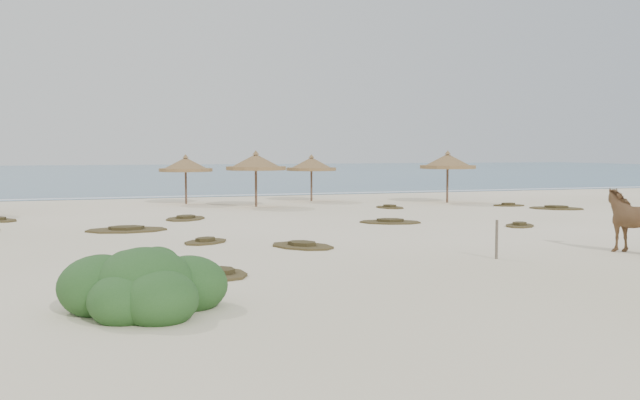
% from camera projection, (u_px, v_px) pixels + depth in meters
% --- Properties ---
extents(ground, '(160.00, 160.00, 0.00)m').
position_uv_depth(ground, '(413.00, 252.00, 19.86)').
color(ground, white).
rests_on(ground, ground).
extents(ocean, '(200.00, 100.00, 0.01)m').
position_uv_depth(ocean, '(151.00, 172.00, 90.70)').
color(ocean, '#2B5783').
rests_on(ocean, ground).
extents(foam_line, '(70.00, 0.60, 0.01)m').
position_uv_depth(foam_line, '(227.00, 196.00, 44.42)').
color(foam_line, white).
rests_on(foam_line, ground).
extents(palapa_2, '(2.87, 2.87, 2.63)m').
position_uv_depth(palapa_2, '(186.00, 165.00, 37.43)').
color(palapa_2, brown).
rests_on(palapa_2, ground).
extents(palapa_3, '(3.76, 3.76, 2.83)m').
position_uv_depth(palapa_3, '(256.00, 163.00, 35.53)').
color(palapa_3, brown).
rests_on(palapa_3, ground).
extents(palapa_4, '(2.95, 2.95, 2.61)m').
position_uv_depth(palapa_4, '(311.00, 165.00, 39.52)').
color(palapa_4, brown).
rests_on(palapa_4, ground).
extents(palapa_5, '(4.01, 4.01, 2.83)m').
position_uv_depth(palapa_5, '(448.00, 162.00, 38.40)').
color(palapa_5, brown).
rests_on(palapa_5, ground).
extents(fence_post_near, '(0.08, 0.08, 1.02)m').
position_uv_depth(fence_post_near, '(497.00, 239.00, 18.56)').
color(fence_post_near, '#685C4E').
rests_on(fence_post_near, ground).
extents(bush, '(2.97, 2.62, 1.33)m').
position_uv_depth(bush, '(145.00, 288.00, 12.41)').
color(bush, '#2E5826').
rests_on(bush, ground).
extents(scrub_1, '(2.95, 2.02, 0.16)m').
position_uv_depth(scrub_1, '(126.00, 229.00, 25.05)').
color(scrub_1, '#4C3E21').
rests_on(scrub_1, ground).
extents(scrub_2, '(1.91, 1.89, 0.16)m').
position_uv_depth(scrub_2, '(206.00, 241.00, 21.80)').
color(scrub_2, '#4C3E21').
rests_on(scrub_2, ground).
extents(scrub_3, '(2.85, 2.45, 0.16)m').
position_uv_depth(scrub_3, '(390.00, 222.00, 27.82)').
color(scrub_3, '#4C3E21').
rests_on(scrub_3, ground).
extents(scrub_4, '(1.81, 1.83, 0.16)m').
position_uv_depth(scrub_4, '(520.00, 225.00, 26.50)').
color(scrub_4, '#4C3E21').
rests_on(scrub_4, ground).
extents(scrub_5, '(3.01, 2.91, 0.16)m').
position_uv_depth(scrub_5, '(556.00, 208.00, 34.41)').
color(scrub_5, '#4C3E21').
rests_on(scrub_5, ground).
extents(scrub_7, '(1.41, 1.93, 0.16)m').
position_uv_depth(scrub_7, '(390.00, 207.00, 34.96)').
color(scrub_7, '#4C3E21').
rests_on(scrub_7, ground).
extents(scrub_9, '(2.27, 2.55, 0.16)m').
position_uv_depth(scrub_9, '(302.00, 245.00, 20.85)').
color(scrub_9, '#4C3E21').
rests_on(scrub_9, ground).
extents(scrub_10, '(1.82, 1.39, 0.16)m').
position_uv_depth(scrub_10, '(509.00, 205.00, 36.25)').
color(scrub_10, '#4C3E21').
rests_on(scrub_10, ground).
extents(scrub_11, '(1.17, 1.72, 0.16)m').
position_uv_depth(scrub_11, '(222.00, 273.00, 16.13)').
color(scrub_11, '#4C3E21').
rests_on(scrub_11, ground).
extents(scrub_13, '(2.37, 2.70, 0.16)m').
position_uv_depth(scrub_13, '(186.00, 218.00, 29.22)').
color(scrub_13, '#4C3E21').
rests_on(scrub_13, ground).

